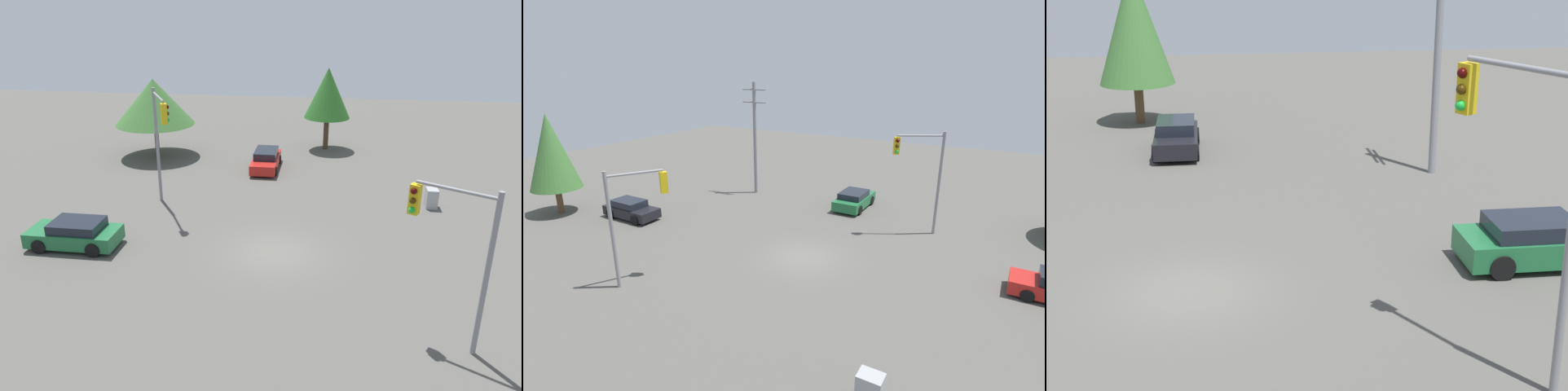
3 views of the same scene
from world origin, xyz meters
TOP-DOWN VIEW (x-y plane):
  - ground_plane at (0.00, 0.00)m, footprint 80.00×80.00m
  - sedan_green at (-0.63, 9.53)m, footprint 2.07×4.29m
  - sedan_dark at (-13.57, -0.65)m, footprint 4.10×1.86m
  - traffic_signal_main at (4.71, 6.79)m, footprint 2.79×1.71m
  - traffic_signal_cross at (-5.77, -6.55)m, footprint 1.59×2.56m
  - utility_pole_tall at (-9.38, 9.06)m, footprint 2.20×0.28m
  - electrical_cabinet at (6.75, -8.29)m, footprint 0.83×0.63m
  - tree_far at (-19.04, -2.51)m, footprint 3.50×3.50m

SIDE VIEW (x-z plane):
  - ground_plane at x=0.00m, z-range 0.00..0.00m
  - electrical_cabinet at x=6.75m, z-range 0.00..1.11m
  - sedan_dark at x=-13.57m, z-range -0.02..1.32m
  - sedan_green at x=-0.63m, z-range -0.01..1.34m
  - traffic_signal_cross at x=-5.77m, z-range 1.04..6.90m
  - traffic_signal_main at x=4.71m, z-range 1.15..7.79m
  - tree_far at x=-19.04m, z-range 0.93..8.22m
  - utility_pole_tall at x=-9.38m, z-range 0.28..9.52m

